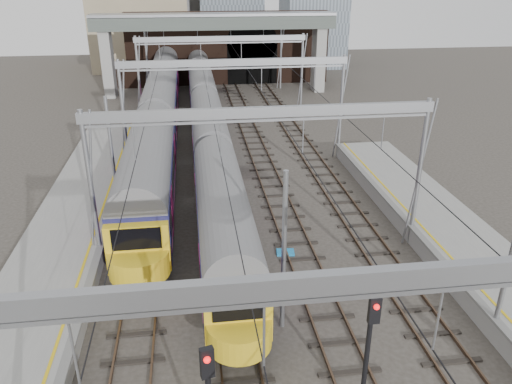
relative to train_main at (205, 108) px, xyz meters
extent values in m
plane|color=#38332D|center=(2.00, -29.88, -2.36)|extent=(160.00, 160.00, 0.00)
cube|color=gray|center=(-8.20, -27.38, -1.81)|extent=(4.20, 55.00, 1.10)
cube|color=slate|center=(-6.15, -27.38, -1.31)|extent=(0.35, 55.00, 0.12)
cube|color=gold|center=(-6.65, -27.38, -1.24)|extent=(0.12, 55.00, 0.01)
cube|color=#4C3828|center=(-4.72, -14.88, -2.27)|extent=(0.08, 80.00, 0.16)
cube|color=#4C3828|center=(-3.28, -14.88, -2.27)|extent=(0.08, 80.00, 0.16)
cube|color=black|center=(-4.00, -14.88, -2.34)|extent=(2.40, 80.00, 0.14)
cube|color=#4C3828|center=(-0.72, -14.88, -2.27)|extent=(0.08, 80.00, 0.16)
cube|color=#4C3828|center=(0.72, -14.88, -2.27)|extent=(0.08, 80.00, 0.16)
cube|color=black|center=(0.00, -14.88, -2.34)|extent=(2.40, 80.00, 0.14)
cube|color=#4C3828|center=(3.28, -14.88, -2.27)|extent=(0.08, 80.00, 0.16)
cube|color=#4C3828|center=(4.72, -14.88, -2.27)|extent=(0.08, 80.00, 0.16)
cube|color=black|center=(4.00, -14.88, -2.34)|extent=(2.40, 80.00, 0.14)
cube|color=#4C3828|center=(7.28, -14.88, -2.27)|extent=(0.08, 80.00, 0.16)
cube|color=#4C3828|center=(8.72, -14.88, -2.27)|extent=(0.08, 80.00, 0.16)
cube|color=black|center=(8.00, -14.88, -2.34)|extent=(2.40, 80.00, 0.14)
cube|color=gray|center=(2.00, -35.88, 5.24)|extent=(16.80, 0.28, 0.50)
cylinder|color=gray|center=(-6.20, -21.88, 1.64)|extent=(0.24, 0.24, 8.00)
cylinder|color=gray|center=(10.20, -21.88, 1.64)|extent=(0.24, 0.24, 8.00)
cube|color=gray|center=(2.00, -21.88, 5.24)|extent=(16.80, 0.28, 0.50)
cylinder|color=gray|center=(-6.20, -7.88, 1.64)|extent=(0.24, 0.24, 8.00)
cylinder|color=gray|center=(10.20, -7.88, 1.64)|extent=(0.24, 0.24, 8.00)
cube|color=gray|center=(2.00, -7.88, 5.24)|extent=(16.80, 0.28, 0.50)
cylinder|color=gray|center=(-6.20, 6.12, 1.64)|extent=(0.24, 0.24, 8.00)
cylinder|color=gray|center=(10.20, 6.12, 1.64)|extent=(0.24, 0.24, 8.00)
cube|color=gray|center=(2.00, 6.12, 5.24)|extent=(16.80, 0.28, 0.50)
cylinder|color=gray|center=(-6.20, 18.12, 1.64)|extent=(0.24, 0.24, 8.00)
cylinder|color=gray|center=(10.20, 18.12, 1.64)|extent=(0.24, 0.24, 8.00)
cube|color=gray|center=(2.00, 18.12, 5.24)|extent=(16.80, 0.28, 0.50)
cube|color=black|center=(-4.00, -14.88, 3.14)|extent=(0.03, 80.00, 0.03)
cube|color=black|center=(0.00, -14.88, 3.14)|extent=(0.03, 80.00, 0.03)
cube|color=black|center=(4.00, -14.88, 3.14)|extent=(0.03, 80.00, 0.03)
cube|color=black|center=(8.00, -14.88, 3.14)|extent=(0.03, 80.00, 0.03)
cube|color=black|center=(4.00, 22.12, 2.14)|extent=(26.00, 2.00, 9.00)
cube|color=black|center=(7.00, 21.10, 0.24)|extent=(6.50, 0.10, 5.20)
cylinder|color=black|center=(7.00, 21.10, 2.84)|extent=(6.50, 0.10, 6.50)
cube|color=black|center=(-8.00, 21.12, -0.86)|extent=(6.00, 1.50, 3.00)
cube|color=gray|center=(-10.50, 16.12, 1.74)|extent=(1.20, 2.50, 8.20)
cube|color=gray|center=(14.50, 16.12, 1.74)|extent=(1.20, 2.50, 8.20)
cube|color=#4A534E|center=(2.00, 16.12, 5.84)|extent=(28.00, 3.00, 1.40)
cube|color=gray|center=(2.00, 16.12, 6.74)|extent=(28.00, 3.00, 0.30)
cube|color=gray|center=(0.00, 50.12, 6.64)|extent=(18.00, 14.00, 18.00)
cube|color=black|center=(0.00, 0.08, -2.01)|extent=(2.00, 59.44, 0.70)
cube|color=#161B4D|center=(0.00, 0.08, -0.22)|extent=(2.55, 59.44, 2.27)
cylinder|color=slate|center=(0.00, 0.08, 0.92)|extent=(2.50, 58.94, 2.50)
cube|color=black|center=(0.00, 0.08, 0.14)|extent=(2.57, 58.24, 0.68)
cube|color=#CE407F|center=(0.00, 0.08, -0.86)|extent=(2.57, 58.44, 0.11)
cube|color=gold|center=(0.00, -29.79, -0.32)|extent=(2.50, 0.60, 2.07)
cube|color=black|center=(0.00, -29.96, 0.23)|extent=(1.91, 0.08, 0.91)
cube|color=black|center=(-4.00, 9.42, -2.01)|extent=(2.28, 67.53, 0.70)
cube|color=#161B4D|center=(-4.00, 9.42, -0.06)|extent=(2.90, 67.53, 2.59)
cylinder|color=slate|center=(-4.00, 9.42, 1.23)|extent=(2.84, 67.03, 2.84)
cube|color=black|center=(-4.00, 9.42, 0.35)|extent=(2.92, 66.33, 0.78)
cube|color=#CE407F|center=(-4.00, 9.42, -0.79)|extent=(2.92, 66.53, 0.12)
cube|color=gold|center=(-4.00, -24.49, -0.16)|extent=(2.84, 0.60, 2.39)
cube|color=black|center=(-4.00, -24.66, 0.45)|extent=(2.18, 0.08, 1.04)
cube|color=black|center=(-1.25, -34.60, 2.20)|extent=(0.39, 0.26, 0.91)
sphere|color=red|center=(-1.25, -34.72, 2.41)|extent=(0.18, 0.18, 0.18)
cylinder|color=black|center=(3.73, -32.84, 0.04)|extent=(0.16, 0.16, 4.80)
cube|color=black|center=(3.73, -33.02, 2.14)|extent=(0.35, 0.18, 0.90)
sphere|color=red|center=(3.73, -33.14, 2.34)|extent=(0.18, 0.18, 0.18)
cube|color=#1A82C6|center=(3.24, -22.10, -2.31)|extent=(0.98, 0.74, 0.11)
cube|color=#1A82C6|center=(0.27, -20.16, -2.31)|extent=(0.78, 0.56, 0.09)
cube|color=#1A82C6|center=(3.33, -25.16, -2.30)|extent=(1.03, 0.78, 0.11)
camera|label=1|loc=(-1.33, -44.43, 11.25)|focal=35.00mm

